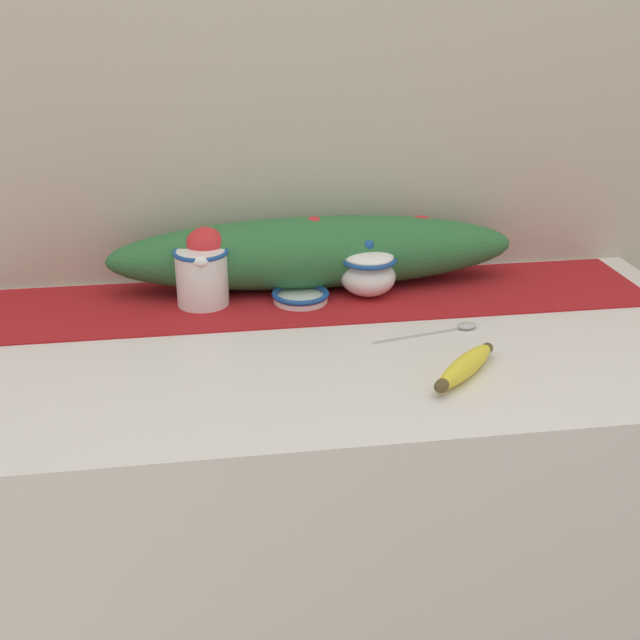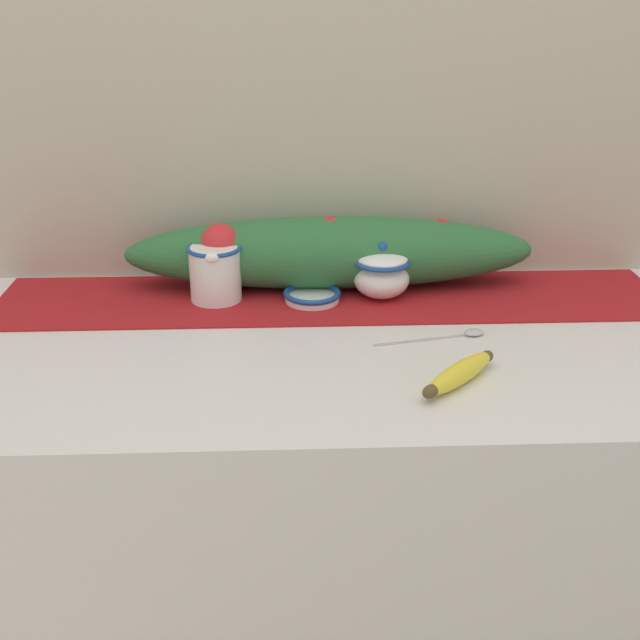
% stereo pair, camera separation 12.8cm
% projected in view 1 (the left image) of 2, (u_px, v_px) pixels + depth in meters
% --- Properties ---
extents(countertop, '(1.35, 0.66, 0.89)m').
position_uv_depth(countertop, '(334.00, 553.00, 1.51)').
color(countertop, silver).
rests_on(countertop, ground_plane).
extents(back_wall, '(2.15, 0.04, 2.40)m').
position_uv_depth(back_wall, '(306.00, 115.00, 1.53)').
color(back_wall, '#B7AD99').
rests_on(back_wall, ground_plane).
extents(table_runner, '(1.24, 0.26, 0.00)m').
position_uv_depth(table_runner, '(319.00, 298.00, 1.50)').
color(table_runner, '#A8191E').
rests_on(table_runner, countertop).
extents(cream_pitcher, '(0.10, 0.12, 0.11)m').
position_uv_depth(cream_pitcher, '(202.00, 275.00, 1.45)').
color(cream_pitcher, white).
rests_on(cream_pitcher, countertop).
extents(sugar_bowl, '(0.11, 0.11, 0.11)m').
position_uv_depth(sugar_bowl, '(368.00, 271.00, 1.50)').
color(sugar_bowl, white).
rests_on(sugar_bowl, countertop).
extents(small_dish, '(0.11, 0.11, 0.02)m').
position_uv_depth(small_dish, '(300.00, 296.00, 1.48)').
color(small_dish, white).
rests_on(small_dish, countertop).
extents(banana, '(0.14, 0.14, 0.03)m').
position_uv_depth(banana, '(465.00, 366.00, 1.21)').
color(banana, yellow).
rests_on(banana, countertop).
extents(spoon, '(0.19, 0.05, 0.01)m').
position_uv_depth(spoon, '(457.00, 328.00, 1.37)').
color(spoon, '#B7B7BC').
rests_on(spoon, countertop).
extents(poinsettia_garland, '(0.78, 0.15, 0.14)m').
position_uv_depth(poinsettia_garland, '(314.00, 251.00, 1.53)').
color(poinsettia_garland, '#2D6B38').
rests_on(poinsettia_garland, countertop).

